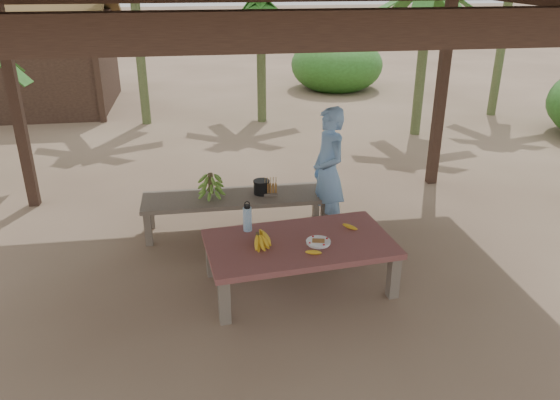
{
  "coord_description": "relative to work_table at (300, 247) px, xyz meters",
  "views": [
    {
      "loc": [
        -0.52,
        -4.83,
        2.98
      ],
      "look_at": [
        0.21,
        0.14,
        0.8
      ],
      "focal_mm": 35.0,
      "sensor_mm": 36.0,
      "label": 1
    }
  ],
  "objects": [
    {
      "name": "ground",
      "position": [
        -0.36,
        0.2,
        -0.43
      ],
      "size": [
        80.0,
        80.0,
        0.0
      ],
      "primitive_type": "plane",
      "color": "brown",
      "rests_on": "ground"
    },
    {
      "name": "work_table",
      "position": [
        0.0,
        0.0,
        0.0
      ],
      "size": [
        1.9,
        1.19,
        0.5
      ],
      "rotation": [
        0.0,
        0.0,
        0.11
      ],
      "color": "brown",
      "rests_on": "ground"
    },
    {
      "name": "bench",
      "position": [
        -0.52,
        1.34,
        -0.04
      ],
      "size": [
        2.21,
        0.62,
        0.45
      ],
      "rotation": [
        0.0,
        0.0,
        0.01
      ],
      "color": "brown",
      "rests_on": "ground"
    },
    {
      "name": "ripe_banana_bunch",
      "position": [
        -0.42,
        -0.03,
        0.14
      ],
      "size": [
        0.31,
        0.28,
        0.16
      ],
      "primitive_type": null,
      "rotation": [
        0.0,
        0.0,
        -0.27
      ],
      "color": "gold",
      "rests_on": "work_table"
    },
    {
      "name": "plate",
      "position": [
        0.17,
        -0.08,
        0.08
      ],
      "size": [
        0.24,
        0.24,
        0.04
      ],
      "color": "white",
      "rests_on": "work_table"
    },
    {
      "name": "loose_banana_front",
      "position": [
        0.08,
        -0.28,
        0.09
      ],
      "size": [
        0.16,
        0.06,
        0.04
      ],
      "primitive_type": "ellipsoid",
      "rotation": [
        0.0,
        0.0,
        1.66
      ],
      "color": "gold",
      "rests_on": "work_table"
    },
    {
      "name": "loose_banana_side",
      "position": [
        0.56,
        0.19,
        0.09
      ],
      "size": [
        0.16,
        0.12,
        0.04
      ],
      "primitive_type": "ellipsoid",
      "rotation": [
        0.0,
        0.0,
        1.03
      ],
      "color": "gold",
      "rests_on": "work_table"
    },
    {
      "name": "water_flask",
      "position": [
        -0.48,
        0.31,
        0.2
      ],
      "size": [
        0.09,
        0.09,
        0.32
      ],
      "color": "#3D8AC1",
      "rests_on": "work_table"
    },
    {
      "name": "green_banana_stalk",
      "position": [
        -0.81,
        1.34,
        0.17
      ],
      "size": [
        0.28,
        0.28,
        0.31
      ],
      "primitive_type": null,
      "rotation": [
        0.0,
        0.0,
        0.01
      ],
      "color": "#598C2D",
      "rests_on": "bench"
    },
    {
      "name": "cooking_pot",
      "position": [
        -0.21,
        1.36,
        0.1
      ],
      "size": [
        0.19,
        0.19,
        0.16
      ],
      "primitive_type": "cylinder",
      "color": "black",
      "rests_on": "bench"
    },
    {
      "name": "skewer_rack",
      "position": [
        -0.12,
        1.3,
        0.14
      ],
      "size": [
        0.18,
        0.08,
        0.24
      ],
      "primitive_type": null,
      "rotation": [
        0.0,
        0.0,
        0.01
      ],
      "color": "#A57F47",
      "rests_on": "bench"
    },
    {
      "name": "woman",
      "position": [
        0.54,
        1.14,
        0.33
      ],
      "size": [
        0.46,
        0.62,
        1.53
      ],
      "primitive_type": "imported",
      "rotation": [
        0.0,
        0.0,
        -1.38
      ],
      "color": "#76A5DF",
      "rests_on": "ground"
    },
    {
      "name": "hut",
      "position": [
        -4.86,
        8.2,
        0.67
      ],
      "size": [
        4.4,
        3.43,
        2.85
      ],
      "color": "black",
      "rests_on": "ground"
    },
    {
      "name": "banana_plant_n",
      "position": [
        0.36,
        6.27,
        1.69
      ],
      "size": [
        1.8,
        1.8,
        2.6
      ],
      "color": "#596638",
      "rests_on": "ground"
    }
  ]
}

